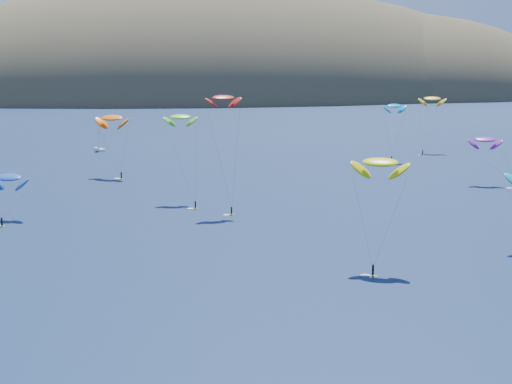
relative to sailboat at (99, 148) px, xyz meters
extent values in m
ellipsoid|color=#3D3526|center=(72.76, 346.05, -13.53)|extent=(600.00, 300.00, 210.00)
ellipsoid|color=#3D3526|center=(-87.24, 376.05, -8.13)|extent=(340.00, 240.00, 120.00)
ellipsoid|color=#3D3526|center=(232.76, 326.05, -10.29)|extent=(320.00, 220.00, 156.00)
ellipsoid|color=#3D3526|center=(352.76, 366.05, -5.97)|extent=(240.00, 180.00, 84.00)
cube|color=white|center=(0.00, -0.02, -0.57)|extent=(4.76, 7.80, 0.91)
cylinder|color=white|center=(0.00, 0.49, 4.74)|extent=(0.14, 0.14, 10.64)
cube|color=#A0C816|center=(9.86, -63.34, -0.88)|extent=(1.63, 1.26, 0.09)
cylinder|color=black|center=(9.86, -63.34, 0.14)|extent=(0.38, 0.38, 1.74)
sphere|color=#8C6047|center=(9.86, -63.34, 1.15)|extent=(0.29, 0.29, 0.29)
ellipsoid|color=#FF6307|center=(7.60, -57.17, 16.26)|extent=(11.88, 9.99, 6.05)
cube|color=#A0C816|center=(53.20, -162.42, -0.89)|extent=(1.60, 1.03, 0.09)
cylinder|color=black|center=(53.20, -162.42, 0.09)|extent=(0.36, 0.36, 1.66)
sphere|color=#8C6047|center=(53.20, -162.42, 1.05)|extent=(0.28, 0.28, 0.28)
ellipsoid|color=#C1C809|center=(55.89, -156.42, 17.02)|extent=(10.22, 7.66, 5.17)
cube|color=#A0C816|center=(28.17, -106.55, -0.89)|extent=(1.49, 0.58, 0.08)
cylinder|color=black|center=(28.17, -106.55, 0.02)|extent=(0.34, 0.34, 1.56)
sphere|color=#8C6047|center=(28.17, -106.55, 0.93)|extent=(0.26, 0.26, 0.26)
ellipsoid|color=#68C920|center=(25.69, -94.90, 19.61)|extent=(8.23, 4.50, 4.39)
cube|color=#A0C816|center=(98.31, -44.14, -0.89)|extent=(1.63, 0.76, 0.09)
cylinder|color=black|center=(98.31, -44.14, 0.10)|extent=(0.37, 0.37, 1.68)
sphere|color=#8C6047|center=(98.31, -44.14, 1.07)|extent=(0.28, 0.28, 0.28)
ellipsoid|color=#017EC4|center=(99.54, -41.90, 17.63)|extent=(8.92, 5.44, 4.64)
ellipsoid|color=#7A1893|center=(109.74, -86.64, 11.48)|extent=(9.81, 6.72, 5.00)
cube|color=#A0C816|center=(35.76, -114.10, -0.89)|extent=(1.51, 0.67, 0.08)
cylinder|color=black|center=(35.76, -114.10, 0.03)|extent=(0.34, 0.34, 1.56)
sphere|color=#8C6047|center=(35.76, -114.10, 0.94)|extent=(0.26, 0.26, 0.26)
ellipsoid|color=#A81B11|center=(34.73, -108.95, 25.07)|extent=(8.46, 5.01, 4.43)
cube|color=#A0C816|center=(-13.41, -117.56, -0.89)|extent=(1.59, 1.07, 0.09)
cylinder|color=black|center=(-13.41, -117.56, 0.08)|extent=(0.36, 0.36, 1.65)
sphere|color=#8C6047|center=(-13.41, -117.56, 1.04)|extent=(0.28, 0.28, 0.28)
ellipsoid|color=#1D4498|center=(-12.98, -109.14, 8.11)|extent=(10.60, 8.15, 5.36)
cube|color=#A0C816|center=(114.89, -30.16, -0.89)|extent=(1.41, 0.80, 0.07)
cylinder|color=black|center=(114.89, -30.16, -0.04)|extent=(0.32, 0.32, 1.45)
sphere|color=#8C6047|center=(114.89, -30.16, 0.80)|extent=(0.24, 0.24, 0.24)
ellipsoid|color=gold|center=(121.02, -21.80, 18.54)|extent=(10.35, 7.13, 5.27)
camera|label=1|loc=(16.90, -269.99, 35.16)|focal=50.00mm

